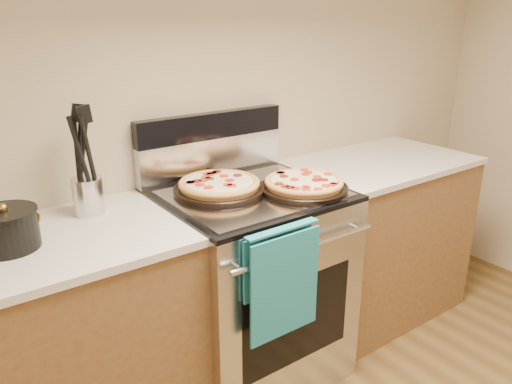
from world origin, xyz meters
TOP-DOWN VIEW (x-y plane):
  - wall_back at (0.00, 2.00)m, footprint 4.00×0.00m
  - range_body at (0.00, 1.65)m, footprint 0.76×0.68m
  - oven_window at (0.00, 1.31)m, footprint 0.56×0.01m
  - cooktop at (0.00, 1.65)m, footprint 0.76×0.68m
  - backsplash_lower at (0.00, 1.96)m, footprint 0.76×0.06m
  - backsplash_upper at (0.00, 1.96)m, footprint 0.76×0.06m
  - oven_handle at (0.00, 1.27)m, footprint 0.70×0.03m
  - dish_towel at (-0.12, 1.27)m, footprint 0.32×0.05m
  - foil_sheet at (0.00, 1.62)m, footprint 0.70×0.55m
  - cabinet_left at (-0.88, 1.68)m, footprint 1.00×0.62m
  - countertop_left at (-0.88, 1.68)m, footprint 1.02×0.64m
  - cabinet_right at (0.88, 1.68)m, footprint 1.00×0.62m
  - countertop_right at (0.88, 1.68)m, footprint 1.02×0.64m
  - pepperoni_pizza_back at (-0.11, 1.72)m, footprint 0.51×0.51m
  - pepperoni_pizza_front at (0.20, 1.52)m, footprint 0.50×0.50m
  - utensil_crock at (-0.64, 1.84)m, footprint 0.12×0.12m
  - saucepan at (-0.96, 1.69)m, footprint 0.26×0.26m

SIDE VIEW (x-z plane):
  - cabinet_left at x=-0.88m, z-range 0.00..0.88m
  - cabinet_right at x=0.88m, z-range 0.00..0.88m
  - range_body at x=0.00m, z-range 0.00..0.90m
  - oven_window at x=0.00m, z-range 0.25..0.65m
  - dish_towel at x=-0.12m, z-range 0.49..0.91m
  - oven_handle at x=0.00m, z-range 0.79..0.81m
  - countertop_left at x=-0.88m, z-range 0.88..0.91m
  - countertop_right at x=0.88m, z-range 0.88..0.91m
  - cooktop at x=0.00m, z-range 0.90..0.92m
  - foil_sheet at x=0.00m, z-range 0.92..0.93m
  - pepperoni_pizza_front at x=0.20m, z-range 0.93..0.98m
  - pepperoni_pizza_back at x=-0.11m, z-range 0.93..0.98m
  - saucepan at x=-0.96m, z-range 0.91..1.03m
  - utensil_crock at x=-0.64m, z-range 0.91..1.06m
  - backsplash_lower at x=0.00m, z-range 0.92..1.10m
  - backsplash_upper at x=0.00m, z-range 1.10..1.22m
  - wall_back at x=0.00m, z-range -0.65..3.35m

